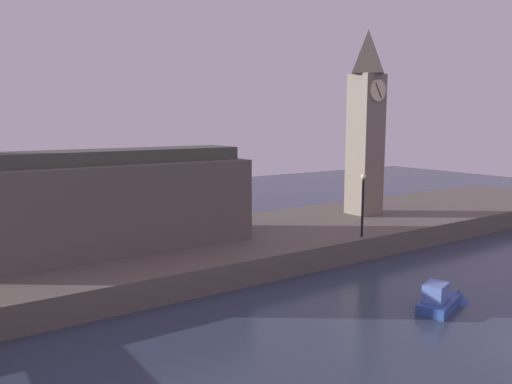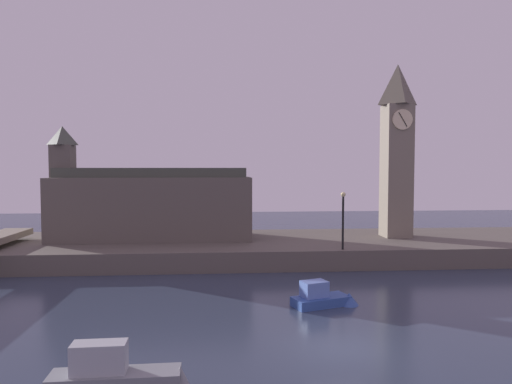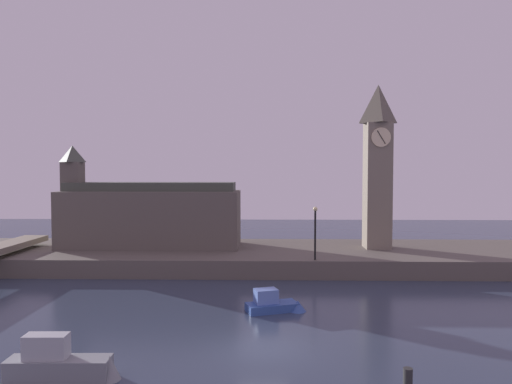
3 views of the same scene
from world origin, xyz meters
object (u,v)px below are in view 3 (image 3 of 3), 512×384
parliament_hall (147,215)px  streetlamp (315,227)px  boat_tour_blue (277,304)px  boat_cruiser_grey (64,364)px  clock_tower (378,164)px

parliament_hall → streetlamp: bearing=-22.7°
streetlamp → boat_tour_blue: streetlamp is taller
boat_tour_blue → boat_cruiser_grey: boat_cruiser_grey is taller
parliament_hall → boat_tour_blue: parliament_hall is taller
clock_tower → streetlamp: bearing=-136.8°
parliament_hall → streetlamp: (15.08, -6.32, -0.34)m
boat_tour_blue → boat_cruiser_grey: 13.05m
streetlamp → clock_tower: bearing=43.2°
clock_tower → parliament_hall: size_ratio=0.90×
parliament_hall → boat_cruiser_grey: 24.98m
boat_tour_blue → clock_tower: bearing=57.0°
streetlamp → boat_cruiser_grey: (-12.16, -18.19, -3.48)m
clock_tower → boat_cruiser_grey: 31.55m
streetlamp → boat_cruiser_grey: size_ratio=0.90×
clock_tower → boat_cruiser_grey: (-18.45, -24.11, -8.60)m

